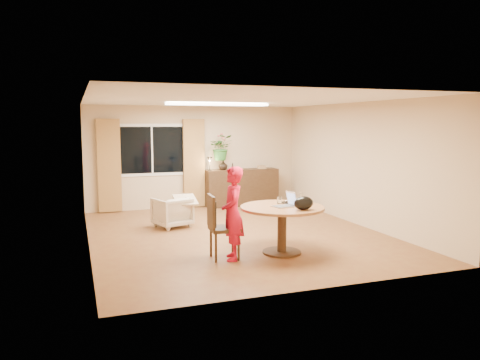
# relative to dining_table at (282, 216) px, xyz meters

# --- Properties ---
(floor) EXTENTS (6.50, 6.50, 0.00)m
(floor) POSITION_rel_dining_table_xyz_m (-0.28, 1.53, -0.62)
(floor) COLOR brown
(floor) RESTS_ON ground
(ceiling) EXTENTS (6.50, 6.50, 0.00)m
(ceiling) POSITION_rel_dining_table_xyz_m (-0.28, 1.53, 1.98)
(ceiling) COLOR white
(ceiling) RESTS_ON wall_back
(wall_back) EXTENTS (5.50, 0.00, 5.50)m
(wall_back) POSITION_rel_dining_table_xyz_m (-0.28, 4.78, 0.68)
(wall_back) COLOR tan
(wall_back) RESTS_ON floor
(wall_left) EXTENTS (0.00, 6.50, 6.50)m
(wall_left) POSITION_rel_dining_table_xyz_m (-3.03, 1.53, 0.68)
(wall_left) COLOR tan
(wall_left) RESTS_ON floor
(wall_right) EXTENTS (0.00, 6.50, 6.50)m
(wall_right) POSITION_rel_dining_table_xyz_m (2.47, 1.53, 0.68)
(wall_right) COLOR tan
(wall_right) RESTS_ON floor
(window) EXTENTS (1.70, 0.03, 1.30)m
(window) POSITION_rel_dining_table_xyz_m (-1.38, 4.76, 0.88)
(window) COLOR white
(window) RESTS_ON wall_back
(curtain_left) EXTENTS (0.55, 0.08, 2.25)m
(curtain_left) POSITION_rel_dining_table_xyz_m (-2.43, 4.68, 0.52)
(curtain_left) COLOR olive
(curtain_left) RESTS_ON wall_back
(curtain_right) EXTENTS (0.55, 0.08, 2.25)m
(curtain_right) POSITION_rel_dining_table_xyz_m (-0.33, 4.68, 0.52)
(curtain_right) COLOR olive
(curtain_right) RESTS_ON wall_back
(ceiling_panel) EXTENTS (2.20, 0.35, 0.05)m
(ceiling_panel) POSITION_rel_dining_table_xyz_m (-0.28, 2.73, 1.94)
(ceiling_panel) COLOR white
(ceiling_panel) RESTS_ON ceiling
(dining_table) EXTENTS (1.39, 1.39, 0.79)m
(dining_table) POSITION_rel_dining_table_xyz_m (0.00, 0.00, 0.00)
(dining_table) COLOR brown
(dining_table) RESTS_ON floor
(dining_chair) EXTENTS (0.52, 0.48, 1.04)m
(dining_chair) POSITION_rel_dining_table_xyz_m (-1.00, 0.02, -0.11)
(dining_chair) COLOR #301E10
(dining_chair) RESTS_ON floor
(child) EXTENTS (0.61, 0.47, 1.49)m
(child) POSITION_rel_dining_table_xyz_m (-0.89, -0.06, 0.12)
(child) COLOR red
(child) RESTS_ON floor
(laptop) EXTENTS (0.42, 0.32, 0.25)m
(laptop) POSITION_rel_dining_table_xyz_m (0.00, -0.04, 0.29)
(laptop) COLOR #B7B7BC
(laptop) RESTS_ON dining_table
(tumbler) EXTENTS (0.09, 0.09, 0.12)m
(tumbler) POSITION_rel_dining_table_xyz_m (0.07, 0.27, 0.23)
(tumbler) COLOR white
(tumbler) RESTS_ON dining_table
(wine_glass) EXTENTS (0.07, 0.07, 0.18)m
(wine_glass) POSITION_rel_dining_table_xyz_m (0.43, 0.19, 0.26)
(wine_glass) COLOR white
(wine_glass) RESTS_ON dining_table
(pot_lid) EXTENTS (0.24, 0.24, 0.03)m
(pot_lid) POSITION_rel_dining_table_xyz_m (0.21, 0.28, 0.19)
(pot_lid) COLOR white
(pot_lid) RESTS_ON dining_table
(handbag) EXTENTS (0.37, 0.27, 0.22)m
(handbag) POSITION_rel_dining_table_xyz_m (0.18, -0.41, 0.28)
(handbag) COLOR black
(handbag) RESTS_ON dining_table
(armchair) EXTENTS (0.86, 0.87, 0.63)m
(armchair) POSITION_rel_dining_table_xyz_m (-1.33, 2.59, -0.31)
(armchair) COLOR #BEAE97
(armchair) RESTS_ON floor
(throw) EXTENTS (0.46, 0.56, 0.03)m
(throw) POSITION_rel_dining_table_xyz_m (-1.05, 2.56, 0.02)
(throw) COLOR beige
(throw) RESTS_ON armchair
(sideboard) EXTENTS (1.92, 0.47, 0.96)m
(sideboard) POSITION_rel_dining_table_xyz_m (0.92, 4.54, -0.14)
(sideboard) COLOR #301E10
(sideboard) RESTS_ON floor
(vase) EXTENTS (0.28, 0.28, 0.25)m
(vase) POSITION_rel_dining_table_xyz_m (0.41, 4.54, 0.46)
(vase) COLOR black
(vase) RESTS_ON sideboard
(bouquet) EXTENTS (0.68, 0.62, 0.66)m
(bouquet) POSITION_rel_dining_table_xyz_m (0.36, 4.54, 0.92)
(bouquet) COLOR #315F23
(bouquet) RESTS_ON vase
(book_stack) EXTENTS (0.22, 0.17, 0.09)m
(book_stack) POSITION_rel_dining_table_xyz_m (1.48, 4.54, 0.38)
(book_stack) COLOR olive
(book_stack) RESTS_ON sideboard
(desk_lamp) EXTENTS (0.17, 0.17, 0.36)m
(desk_lamp) POSITION_rel_dining_table_xyz_m (0.03, 4.49, 0.52)
(desk_lamp) COLOR black
(desk_lamp) RESTS_ON sideboard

